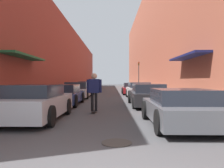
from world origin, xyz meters
TOP-DOWN VIEW (x-y plane):
  - ground at (0.00, 24.44)m, footprint 134.43×134.43m
  - curb_strip_left at (-4.42, 30.55)m, footprint 1.80×61.11m
  - curb_strip_right at (4.42, 30.55)m, footprint 1.80×61.11m
  - building_row_left at (-7.32, 30.55)m, footprint 4.90×61.11m
  - building_row_right at (7.32, 30.55)m, footprint 4.90×61.11m
  - parked_car_left_0 at (-2.41, 5.55)m, footprint 1.90×4.21m
  - parked_car_left_1 at (-2.53, 10.55)m, footprint 2.00×4.52m
  - parked_car_left_2 at (-2.54, 15.94)m, footprint 2.06×4.74m
  - parked_car_left_3 at (-2.43, 21.32)m, footprint 1.86×4.12m
  - parked_car_left_4 at (-2.52, 26.96)m, footprint 2.08×4.42m
  - parked_car_left_5 at (-2.43, 33.02)m, footprint 1.99×4.77m
  - parked_car_right_0 at (2.51, 4.49)m, footprint 2.03×3.97m
  - parked_car_right_1 at (2.38, 10.10)m, footprint 1.98×4.70m
  - parked_car_right_2 at (2.54, 15.48)m, footprint 1.93×4.05m
  - parked_car_right_3 at (2.43, 20.51)m, footprint 2.06×4.03m
  - skateboarder at (-0.47, 7.41)m, footprint 0.68×0.78m
  - manhole_cover at (0.45, 2.59)m, footprint 0.70×0.70m
  - traffic_light at (3.86, 26.27)m, footprint 0.16×0.22m

SIDE VIEW (x-z plane):
  - ground at x=0.00m, z-range 0.00..0.00m
  - manhole_cover at x=0.45m, z-range 0.00..0.02m
  - curb_strip_left at x=-4.42m, z-range 0.00..0.12m
  - curb_strip_right at x=4.42m, z-range 0.00..0.12m
  - parked_car_right_0 at x=2.51m, z-range -0.01..1.18m
  - parked_car_right_3 at x=2.43m, z-range -0.01..1.21m
  - parked_car_left_4 at x=-2.52m, z-range -0.01..1.21m
  - parked_car_left_1 at x=-2.53m, z-range -0.01..1.21m
  - parked_car_right_1 at x=2.38m, z-range -0.02..1.24m
  - parked_car_left_5 at x=-2.43m, z-range 0.00..1.23m
  - parked_car_left_2 at x=-2.54m, z-range -0.03..1.30m
  - parked_car_left_0 at x=-2.41m, z-range -0.01..1.29m
  - parked_car_right_2 at x=2.54m, z-range -0.01..1.30m
  - parked_car_left_3 at x=-2.43m, z-range -0.02..1.34m
  - skateboarder at x=-0.47m, z-range 0.21..1.99m
  - traffic_light at x=3.86m, z-range 0.55..4.35m
  - building_row_left at x=-7.32m, z-range 0.00..9.08m
  - building_row_right at x=7.32m, z-range 0.00..14.91m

